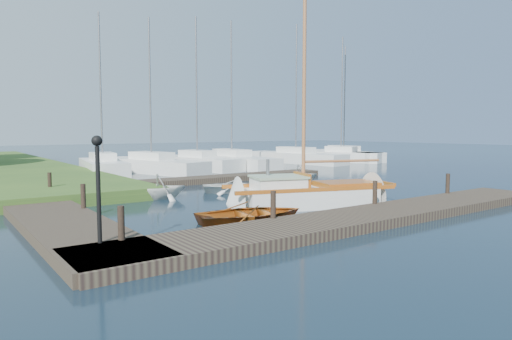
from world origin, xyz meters
TOP-DOWN VIEW (x-y plane):
  - ground at (0.00, 0.00)m, footprint 160.00×160.00m
  - near_dock at (0.00, -6.00)m, footprint 18.00×2.20m
  - left_dock at (-8.00, 2.00)m, footprint 2.20×18.00m
  - far_dock at (2.00, 6.50)m, footprint 14.00×1.60m
  - pontoon at (10.00, 16.00)m, footprint 30.00×1.60m
  - mooring_post_0 at (-7.50, -5.00)m, footprint 0.16×0.16m
  - mooring_post_1 at (-3.00, -5.00)m, footprint 0.16×0.16m
  - mooring_post_2 at (1.50, -5.00)m, footprint 0.16×0.16m
  - mooring_post_3 at (6.00, -5.00)m, footprint 0.16×0.16m
  - mooring_post_4 at (-7.00, 0.00)m, footprint 0.16×0.16m
  - mooring_post_5 at (-7.00, 5.00)m, footprint 0.16×0.16m
  - lamp_post at (-8.00, -5.00)m, footprint 0.24×0.24m
  - sailboat at (0.62, -2.76)m, footprint 7.40×4.11m
  - dinghy at (-2.99, -3.88)m, footprint 3.89×3.14m
  - tender_b at (-3.28, 2.21)m, footprint 2.26×1.96m
  - tender_c at (0.56, 2.12)m, footprint 4.02×3.55m
  - tender_d at (5.18, 3.08)m, footprint 2.39×2.13m
  - marina_boat_0 at (-1.82, 14.55)m, footprint 3.27×7.38m
  - marina_boat_1 at (1.16, 13.63)m, footprint 4.63×9.42m
  - marina_boat_2 at (4.89, 14.08)m, footprint 3.57×8.15m
  - marina_boat_3 at (7.90, 14.10)m, footprint 2.29×10.03m
  - marina_boat_5 at (15.01, 14.83)m, footprint 3.52×10.00m
  - marina_boat_6 at (19.47, 13.71)m, footprint 4.71×7.80m
  - marina_boat_7 at (20.98, 14.80)m, footprint 3.31×9.21m

SIDE VIEW (x-z plane):
  - ground at x=0.00m, z-range 0.00..0.00m
  - near_dock at x=0.00m, z-range 0.00..0.30m
  - left_dock at x=-8.00m, z-range 0.00..0.30m
  - far_dock at x=2.00m, z-range 0.00..0.30m
  - pontoon at x=10.00m, z-range 0.00..0.30m
  - sailboat at x=0.62m, z-range -4.57..5.26m
  - tender_c at x=0.56m, z-range 0.00..0.69m
  - dinghy at x=-2.99m, z-range 0.00..0.71m
  - marina_boat_1 at x=1.16m, z-range -4.57..5.69m
  - marina_boat_3 at x=7.90m, z-range -4.96..6.08m
  - marina_boat_7 at x=20.98m, z-range -4.75..5.88m
  - marina_boat_5 at x=15.01m, z-range -5.36..6.49m
  - tender_d at x=5.18m, z-range 0.00..1.14m
  - marina_boat_0 at x=-1.82m, z-range -4.61..5.75m
  - marina_boat_2 at x=4.89m, z-range -4.89..6.03m
  - marina_boat_6 at x=19.47m, z-range -5.00..6.15m
  - tender_b at x=-3.28m, z-range 0.00..1.16m
  - mooring_post_0 at x=-7.50m, z-range 0.30..1.10m
  - mooring_post_1 at x=-3.00m, z-range 0.30..1.10m
  - mooring_post_2 at x=1.50m, z-range 0.30..1.10m
  - mooring_post_3 at x=6.00m, z-range 0.30..1.10m
  - mooring_post_4 at x=-7.00m, z-range 0.30..1.10m
  - mooring_post_5 at x=-7.00m, z-range 0.30..1.10m
  - lamp_post at x=-8.00m, z-range 0.65..3.09m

